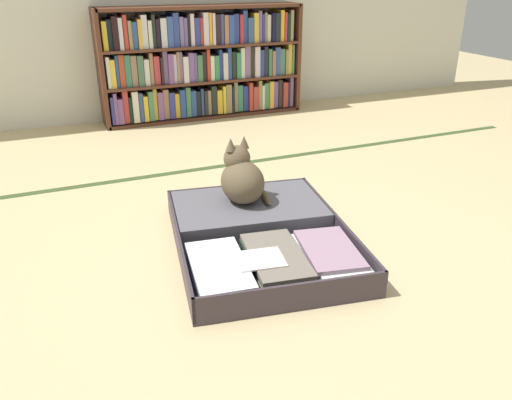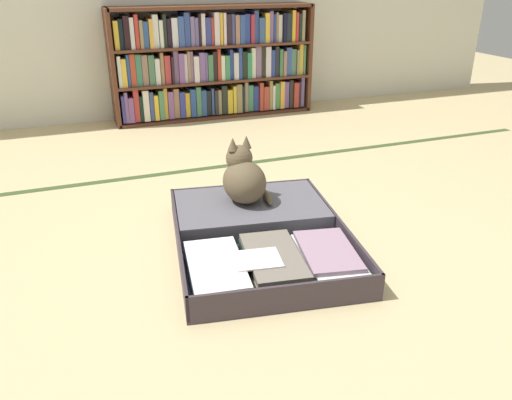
% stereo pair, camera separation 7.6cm
% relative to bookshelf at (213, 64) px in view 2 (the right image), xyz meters
% --- Properties ---
extents(ground_plane, '(10.00, 10.00, 0.00)m').
position_rel_bookshelf_xyz_m(ground_plane, '(-0.47, -2.25, -0.41)').
color(ground_plane, '#CAB583').
extents(tatami_border, '(4.80, 0.05, 0.00)m').
position_rel_bookshelf_xyz_m(tatami_border, '(-0.47, -1.16, -0.41)').
color(tatami_border, '#3B4F26').
rests_on(tatami_border, ground_plane).
extents(bookshelf, '(1.59, 0.27, 0.85)m').
position_rel_bookshelf_xyz_m(bookshelf, '(0.00, 0.00, 0.00)').
color(bookshelf, '#57301F').
rests_on(bookshelf, ground_plane).
extents(open_suitcase, '(0.84, 1.03, 0.11)m').
position_rel_bookshelf_xyz_m(open_suitcase, '(-0.43, -2.13, -0.36)').
color(open_suitcase, '#3C313A').
rests_on(open_suitcase, ground_plane).
extents(black_cat, '(0.25, 0.25, 0.30)m').
position_rel_bookshelf_xyz_m(black_cat, '(-0.42, -1.91, -0.19)').
color(black_cat, brown).
rests_on(black_cat, open_suitcase).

